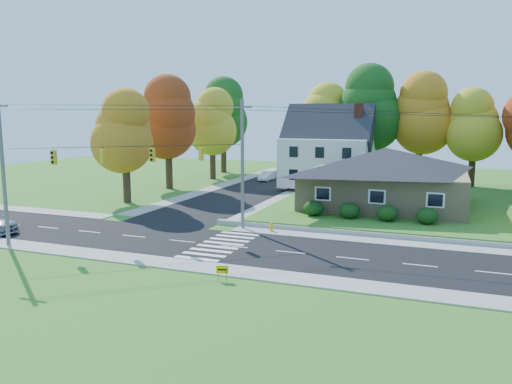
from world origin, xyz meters
TOP-DOWN VIEW (x-y plane):
  - ground at (0.00, 0.00)m, footprint 120.00×120.00m
  - road_main at (0.00, 0.00)m, footprint 90.00×8.00m
  - road_cross at (-8.00, 26.00)m, footprint 8.00×44.00m
  - sidewalk_north at (0.00, 5.00)m, footprint 90.00×2.00m
  - sidewalk_south at (0.00, -5.00)m, footprint 90.00×2.00m
  - lawn at (13.00, 21.00)m, footprint 30.00×30.00m
  - ranch_house at (8.00, 16.00)m, footprint 14.60×10.60m
  - colonial_house at (0.04, 28.00)m, footprint 10.40×8.40m
  - hedge_row at (7.50, 9.80)m, footprint 10.70×1.70m
  - traffic_infrastructure at (-0.15, 1.35)m, footprint 38.10×10.66m
  - tree_lot_0 at (-2.00, 34.00)m, footprint 6.72×6.72m
  - tree_lot_1 at (4.00, 33.00)m, footprint 7.84×7.84m
  - tree_lot_2 at (10.00, 34.00)m, footprint 7.28×7.28m
  - tree_lot_3 at (16.00, 33.00)m, footprint 6.16×6.16m
  - tree_west_0 at (-17.00, 12.00)m, footprint 6.16×6.16m
  - tree_west_1 at (-18.00, 22.00)m, footprint 7.28×7.28m
  - tree_west_2 at (-17.00, 32.00)m, footprint 6.72×6.72m
  - tree_west_3 at (-19.00, 40.00)m, footprint 7.84×7.84m
  - white_car at (-9.40, 32.92)m, footprint 1.31×3.76m
  - fire_hydrant at (0.95, 4.98)m, footprint 0.44×0.34m
  - yard_sign at (2.18, -6.61)m, footprint 0.64×0.21m

SIDE VIEW (x-z plane):
  - ground at x=0.00m, z-range 0.00..0.00m
  - road_main at x=0.00m, z-range 0.00..0.02m
  - road_cross at x=-8.00m, z-range 0.00..0.02m
  - sidewalk_north at x=0.00m, z-range 0.00..0.08m
  - sidewalk_south at x=0.00m, z-range 0.00..0.08m
  - lawn at x=13.00m, z-range 0.00..0.50m
  - fire_hydrant at x=0.95m, z-range -0.02..0.75m
  - yard_sign at x=2.18m, z-range 0.18..1.00m
  - white_car at x=-9.40m, z-range 0.02..1.26m
  - hedge_row at x=7.50m, z-range 0.50..1.77m
  - ranch_house at x=8.00m, z-range 0.57..5.97m
  - colonial_house at x=0.04m, z-range -0.22..9.38m
  - traffic_infrastructure at x=-0.15m, z-range 0.15..10.15m
  - tree_west_0 at x=-17.00m, z-range 1.42..12.89m
  - tree_lot_3 at x=16.00m, z-range 1.92..13.39m
  - tree_west_2 at x=-17.00m, z-range 1.55..14.06m
  - tree_lot_0 at x=-2.00m, z-range 2.05..14.56m
  - tree_west_1 at x=-18.00m, z-range 1.68..15.24m
  - tree_lot_2 at x=10.00m, z-range 2.18..15.74m
  - tree_west_3 at x=-19.00m, z-range 1.81..16.41m
  - tree_lot_1 at x=4.00m, z-range 2.31..16.91m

